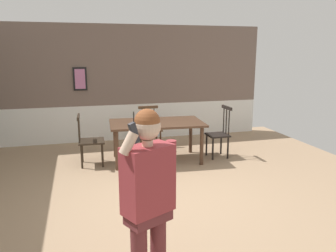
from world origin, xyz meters
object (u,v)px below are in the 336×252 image
chair_by_doorway (150,128)px  person_figure (149,194)px  chair_near_window (219,133)px  dining_table (157,126)px  chair_at_table_head (89,140)px

chair_by_doorway → person_figure: (-0.99, -4.56, 0.50)m
chair_near_window → chair_by_doorway: chair_near_window is taller
chair_by_doorway → dining_table: bearing=84.9°
chair_near_window → chair_by_doorway: bearing=50.5°
dining_table → chair_by_doorway: chair_by_doorway is taller
chair_at_table_head → person_figure: size_ratio=0.58×
dining_table → chair_at_table_head: chair_at_table_head is taller
dining_table → person_figure: bearing=-104.2°
chair_at_table_head → dining_table: bearing=88.5°
chair_near_window → person_figure: bearing=147.7°
person_figure → chair_near_window: bearing=-147.7°
person_figure → chair_at_table_head: bearing=-110.8°
chair_near_window → person_figure: person_figure is taller
dining_table → chair_near_window: chair_near_window is taller
chair_by_doorway → chair_at_table_head: size_ratio=0.97×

